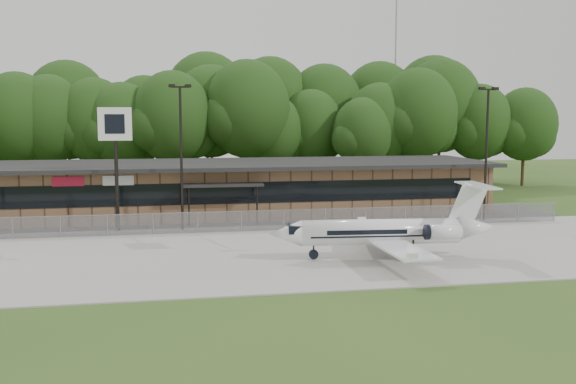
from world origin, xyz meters
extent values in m
plane|color=#304E1C|center=(0.00, 0.00, 0.00)|extent=(160.00, 160.00, 0.00)
cube|color=#9E9B93|center=(0.00, 8.00, 0.04)|extent=(64.00, 18.00, 0.08)
cube|color=#383835|center=(0.00, 19.50, 0.03)|extent=(50.00, 9.00, 0.06)
cube|color=brown|center=(0.00, 24.00, 2.00)|extent=(40.00, 10.00, 4.00)
cube|color=black|center=(0.00, 18.98, 2.30)|extent=(36.00, 0.08, 1.60)
cube|color=black|center=(0.00, 23.50, 4.15)|extent=(41.00, 11.50, 0.30)
cube|color=black|center=(-2.00, 18.40, 3.00)|extent=(6.00, 1.60, 0.20)
cube|color=#B81630|center=(-13.00, 18.95, 3.40)|extent=(2.20, 0.06, 0.70)
cube|color=silver|center=(-9.50, 18.95, 3.40)|extent=(2.20, 0.06, 0.70)
cube|color=gray|center=(0.00, 15.00, 0.75)|extent=(46.00, 0.03, 1.50)
cube|color=gray|center=(0.00, 15.00, 1.50)|extent=(46.00, 0.04, 0.04)
cylinder|color=gray|center=(22.00, 48.00, 12.50)|extent=(0.20, 0.20, 25.00)
cylinder|color=black|center=(-5.00, 16.50, 5.00)|extent=(0.18, 0.18, 10.00)
cube|color=black|center=(-5.00, 16.50, 10.05)|extent=(1.20, 0.12, 0.12)
cube|color=black|center=(-5.55, 16.50, 10.12)|extent=(0.45, 0.30, 0.22)
cube|color=black|center=(-4.45, 16.50, 10.12)|extent=(0.45, 0.30, 0.22)
cylinder|color=black|center=(18.00, 16.50, 5.00)|extent=(0.18, 0.18, 10.00)
cube|color=black|center=(18.00, 16.50, 10.05)|extent=(1.20, 0.12, 0.12)
cube|color=black|center=(17.45, 16.50, 10.12)|extent=(0.45, 0.30, 0.22)
cube|color=black|center=(18.55, 16.50, 10.12)|extent=(0.45, 0.30, 0.22)
cylinder|color=white|center=(5.72, 5.06, 1.53)|extent=(9.06, 2.17, 1.44)
cone|color=white|center=(0.35, 5.50, 1.53)|extent=(1.91, 1.58, 1.44)
cone|color=white|center=(11.17, 4.61, 1.66)|extent=(2.08, 1.59, 1.44)
cube|color=white|center=(5.92, 2.07, 1.12)|extent=(2.41, 5.53, 0.11)
cube|color=white|center=(6.41, 7.97, 1.12)|extent=(2.41, 5.53, 0.11)
cylinder|color=white|center=(8.84, 3.68, 1.66)|extent=(2.03, 0.97, 0.81)
cylinder|color=white|center=(9.03, 5.91, 1.66)|extent=(2.03, 0.97, 0.81)
cube|color=white|center=(10.73, 4.65, 2.96)|extent=(2.21, 0.31, 2.70)
cube|color=white|center=(11.26, 4.60, 4.08)|extent=(1.50, 4.21, 0.09)
cube|color=black|center=(0.98, 5.45, 1.78)|extent=(0.98, 1.15, 0.45)
cube|color=black|center=(7.33, 4.93, 0.31)|extent=(0.89, 2.20, 0.63)
cylinder|color=black|center=(1.96, 5.37, 0.31)|extent=(0.58, 0.58, 0.20)
cylinder|color=black|center=(-9.44, 16.80, 4.12)|extent=(0.25, 0.25, 8.24)
cube|color=silver|center=(-9.44, 16.80, 7.52)|extent=(2.27, 0.32, 2.26)
cube|color=black|center=(-9.45, 16.67, 7.52)|extent=(1.34, 0.08, 1.34)
camera|label=1|loc=(-5.87, -28.81, 8.05)|focal=40.00mm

